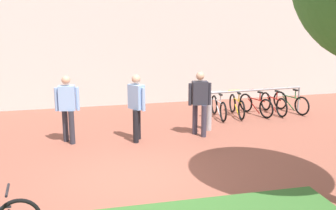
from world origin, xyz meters
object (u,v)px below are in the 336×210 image
at_px(person_shirt_white, 137,104).
at_px(person_suited_dark, 200,100).
at_px(bike_rack_cluster, 256,104).
at_px(person_casual_tan, 67,105).
at_px(bollard_steel, 209,114).

height_order(person_shirt_white, person_suited_dark, same).
distance_m(bike_rack_cluster, person_casual_tan, 6.00).
bearing_deg(person_casual_tan, person_shirt_white, -8.71).
bearing_deg(person_suited_dark, bollard_steel, 44.76).
bearing_deg(person_casual_tan, bike_rack_cluster, 14.21).
distance_m(bike_rack_cluster, person_shirt_white, 4.48).
relative_size(bollard_steel, person_suited_dark, 0.52).
xyz_separation_m(person_shirt_white, person_suited_dark, (1.69, 0.07, 0.00)).
relative_size(bike_rack_cluster, person_suited_dark, 1.86).
distance_m(bollard_steel, person_suited_dark, 0.78).
bearing_deg(person_shirt_white, person_suited_dark, 2.42).
height_order(bike_rack_cluster, bollard_steel, bollard_steel).
height_order(bike_rack_cluster, person_suited_dark, person_suited_dark).
bearing_deg(bike_rack_cluster, bollard_steel, -147.73).
height_order(bollard_steel, person_shirt_white, person_shirt_white).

